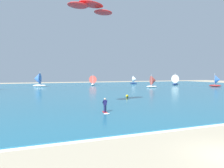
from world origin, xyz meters
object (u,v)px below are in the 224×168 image
sailboat_mid_left (93,80)px  sailboat_trailing (134,80)px  sailboat_outermost (217,81)px  sailboat_far_right (38,80)px  kitesurfer (105,108)px  kite (91,7)px  sailboat_near_shore (176,80)px  sailboat_leading (153,82)px  marker_buoy (127,96)px

sailboat_mid_left → sailboat_trailing: bearing=12.6°
sailboat_outermost → sailboat_far_right: bearing=159.4°
kitesurfer → sailboat_mid_left: bearing=75.3°
kite → sailboat_near_shore: 64.24m
kitesurfer → sailboat_leading: bearing=50.8°
kitesurfer → sailboat_near_shore: bearing=44.8°
sailboat_outermost → marker_buoy: (-42.87, -18.05, -1.86)m
sailboat_mid_left → sailboat_near_shore: bearing=-17.9°
sailboat_outermost → sailboat_near_shore: size_ratio=0.99×
sailboat_trailing → marker_buoy: 53.81m
marker_buoy → sailboat_outermost: bearing=22.8°
sailboat_mid_left → marker_buoy: bearing=-97.5°
sailboat_outermost → sailboat_far_right: 61.73m
sailboat_outermost → sailboat_trailing: size_ratio=1.18×
sailboat_far_right → kite: bearing=-84.3°
sailboat_outermost → sailboat_mid_left: size_ratio=1.08×
sailboat_mid_left → sailboat_near_shore: 32.98m
sailboat_trailing → sailboat_near_shore: size_ratio=0.83×
sailboat_far_right → marker_buoy: (14.91, -39.77, -2.17)m
sailboat_outermost → sailboat_leading: size_ratio=1.07×
kite → sailboat_leading: kite is taller
kitesurfer → sailboat_leading: 46.00m
sailboat_near_shore → marker_buoy: bearing=-138.8°
sailboat_leading → marker_buoy: 29.97m
sailboat_trailing → sailboat_near_shore: bearing=-53.5°
sailboat_far_right → sailboat_trailing: size_ratio=1.35×
kite → sailboat_trailing: kite is taller
kite → sailboat_trailing: size_ratio=1.74×
sailboat_trailing → sailboat_mid_left: 20.96m
kite → sailboat_mid_left: 56.12m
sailboat_leading → marker_buoy: size_ratio=8.48×
kitesurfer → sailboat_near_shore: size_ratio=0.43×
sailboat_leading → sailboat_near_shore: sailboat_near_shore is taller
sailboat_far_right → sailboat_trailing: 41.58m
sailboat_far_right → sailboat_trailing: sailboat_far_right is taller
sailboat_leading → sailboat_trailing: sailboat_leading is taller
sailboat_trailing → sailboat_mid_left: (-20.45, -4.59, 0.18)m
sailboat_far_right → sailboat_mid_left: size_ratio=1.23×
kite → sailboat_leading: size_ratio=1.58×
kitesurfer → sailboat_mid_left: sailboat_mid_left is taller
kitesurfer → sailboat_trailing: sailboat_trailing is taller
sailboat_far_right → sailboat_near_shore: size_ratio=1.13×
kitesurfer → sailboat_mid_left: (14.65, 55.84, 1.36)m
kite → sailboat_far_right: size_ratio=1.29×
sailboat_trailing → kitesurfer: bearing=-120.2°
kite → sailboat_trailing: bearing=58.0°
sailboat_outermost → sailboat_trailing: (-16.85, 29.03, -0.33)m
sailboat_mid_left → marker_buoy: size_ratio=8.45×
kite → sailboat_outermost: size_ratio=1.47×
sailboat_near_shore → marker_buoy: size_ratio=9.21×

